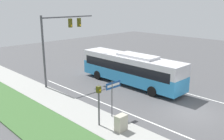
# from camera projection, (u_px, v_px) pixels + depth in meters

# --- Properties ---
(ground_plane) EXTENTS (80.00, 80.00, 0.00)m
(ground_plane) POSITION_uv_depth(u_px,v_px,m) (191.00, 112.00, 19.31)
(ground_plane) COLOR #4C4C4F
(lane_divider_near) EXTENTS (0.14, 30.00, 0.01)m
(lane_divider_near) POSITION_uv_depth(u_px,v_px,m) (165.00, 128.00, 16.87)
(lane_divider_near) COLOR silver
(lane_divider_near) RESTS_ON ground_plane
(lane_divider_far) EXTENTS (0.14, 30.00, 0.01)m
(lane_divider_far) POSITION_uv_depth(u_px,v_px,m) (212.00, 100.00, 21.75)
(lane_divider_far) COLOR silver
(lane_divider_far) RESTS_ON ground_plane
(bus) EXTENTS (2.69, 11.96, 3.27)m
(bus) POSITION_uv_depth(u_px,v_px,m) (130.00, 68.00, 25.47)
(bus) COLOR #3393D1
(bus) RESTS_ON ground_plane
(signal_gantry) EXTENTS (6.17, 0.41, 7.09)m
(signal_gantry) POSITION_uv_depth(u_px,v_px,m) (59.00, 36.00, 24.68)
(signal_gantry) COLOR #4C4C51
(signal_gantry) RESTS_ON ground_plane
(pedestrian_signal) EXTENTS (0.28, 0.34, 2.91)m
(pedestrian_signal) POSITION_uv_depth(u_px,v_px,m) (99.00, 99.00, 16.58)
(pedestrian_signal) COLOR #4C4C51
(pedestrian_signal) RESTS_ON ground_plane
(street_sign) EXTENTS (1.44, 0.08, 2.81)m
(street_sign) POSITION_uv_depth(u_px,v_px,m) (113.00, 92.00, 17.93)
(street_sign) COLOR #4C4C51
(street_sign) RESTS_ON ground_plane
(utility_cabinet) EXTENTS (0.78, 0.51, 1.08)m
(utility_cabinet) POSITION_uv_depth(u_px,v_px,m) (121.00, 123.00, 16.21)
(utility_cabinet) COLOR #B7B29E
(utility_cabinet) RESTS_ON sidewalk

